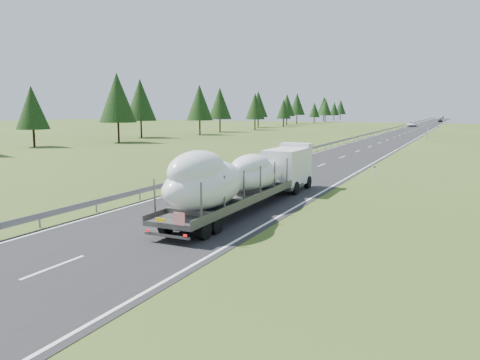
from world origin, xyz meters
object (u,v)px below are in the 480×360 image
at_px(distant_car_blue, 442,117).
at_px(distant_car_dark, 440,121).
at_px(boat_truck, 243,176).
at_px(distant_van, 412,124).
at_px(highway_sign, 428,132).

bearing_deg(distant_car_blue, distant_car_dark, -83.74).
distance_m(distant_car_dark, distant_car_blue, 83.30).
distance_m(boat_truck, distant_car_dark, 203.85).
height_order(boat_truck, distant_van, boat_truck).
bearing_deg(distant_car_dark, boat_truck, -87.66).
bearing_deg(boat_truck, distant_car_dark, 89.86).
distance_m(distant_van, distant_car_dark, 61.52).
bearing_deg(distant_car_dark, distant_car_blue, 94.74).
xyz_separation_m(boat_truck, distant_car_dark, (0.50, 203.85, -1.32)).
xyz_separation_m(highway_sign, distant_car_dark, (-4.62, 136.08, -1.09)).
bearing_deg(highway_sign, boat_truck, -94.32).
relative_size(highway_sign, boat_truck, 0.14).
relative_size(distant_van, distant_car_dark, 1.49).
height_order(highway_sign, distant_car_blue, highway_sign).
distance_m(highway_sign, distant_car_dark, 136.16).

